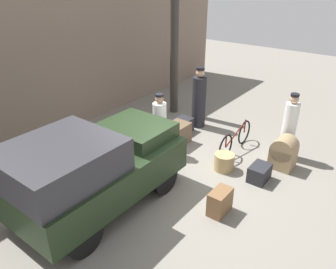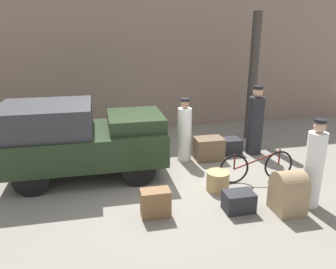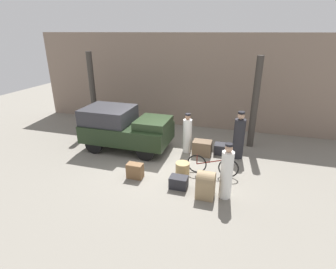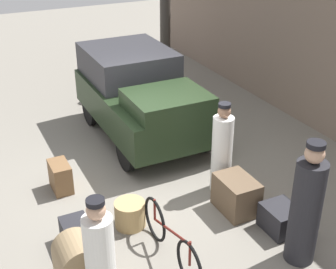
# 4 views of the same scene
# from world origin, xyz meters

# --- Properties ---
(ground_plane) EXTENTS (30.00, 30.00, 0.00)m
(ground_plane) POSITION_xyz_m (0.00, 0.00, 0.00)
(ground_plane) COLOR gray
(canopy_pillar_left) EXTENTS (0.27, 0.27, 3.71)m
(canopy_pillar_left) POSITION_xyz_m (-4.17, 2.26, 1.85)
(canopy_pillar_left) COLOR #38332D
(canopy_pillar_left) RESTS_ON ground
(truck) EXTENTS (3.50, 1.82, 1.70)m
(truck) POSITION_xyz_m (-1.77, 0.53, 0.94)
(truck) COLOR black
(truck) RESTS_ON ground
(bicycle) EXTENTS (1.73, 0.04, 0.72)m
(bicycle) POSITION_xyz_m (2.01, -0.64, 0.35)
(bicycle) COLOR black
(bicycle) RESTS_ON ground
(wicker_basket) EXTENTS (0.47, 0.47, 0.41)m
(wicker_basket) POSITION_xyz_m (1.03, -0.85, 0.21)
(wicker_basket) COLOR tan
(wicker_basket) RESTS_ON ground
(conductor_in_dark_uniform) EXTENTS (0.35, 0.35, 1.61)m
(conductor_in_dark_uniform) POSITION_xyz_m (0.78, 0.91, 0.74)
(conductor_in_dark_uniform) COLOR white
(conductor_in_dark_uniform) RESTS_ON ground
(porter_carrying_trunk) EXTENTS (0.41, 0.41, 1.83)m
(porter_carrying_trunk) POSITION_xyz_m (2.75, 0.99, 0.84)
(porter_carrying_trunk) COLOR #232328
(porter_carrying_trunk) RESTS_ON ground
(porter_standing_middle) EXTENTS (0.35, 0.35, 1.70)m
(porter_standing_middle) POSITION_xyz_m (2.54, -1.79, 0.78)
(porter_standing_middle) COLOR white
(porter_standing_middle) RESTS_ON ground
(trunk_wicker_pale) EXTENTS (0.55, 0.49, 0.40)m
(trunk_wicker_pale) POSITION_xyz_m (2.13, 1.15, 0.20)
(trunk_wicker_pale) COLOR #232328
(trunk_wicker_pale) RESTS_ON ground
(trunk_umber_medium) EXTENTS (0.53, 0.31, 0.51)m
(trunk_umber_medium) POSITION_xyz_m (-0.41, -1.55, 0.25)
(trunk_umber_medium) COLOR brown
(trunk_umber_medium) RESTS_ON ground
(trunk_barrel_dark) EXTENTS (0.52, 0.55, 0.80)m
(trunk_barrel_dark) POSITION_xyz_m (1.99, -1.92, 0.40)
(trunk_barrel_dark) COLOR #937A56
(trunk_barrel_dark) RESTS_ON ground
(suitcase_small_leather) EXTENTS (0.55, 0.39, 0.37)m
(suitcase_small_leather) POSITION_xyz_m (1.12, -1.71, 0.19)
(suitcase_small_leather) COLOR #232328
(suitcase_small_leather) RESTS_ON ground
(trunk_large_brown) EXTENTS (0.72, 0.51, 0.58)m
(trunk_large_brown) POSITION_xyz_m (1.41, 0.82, 0.29)
(trunk_large_brown) COLOR brown
(trunk_large_brown) RESTS_ON ground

